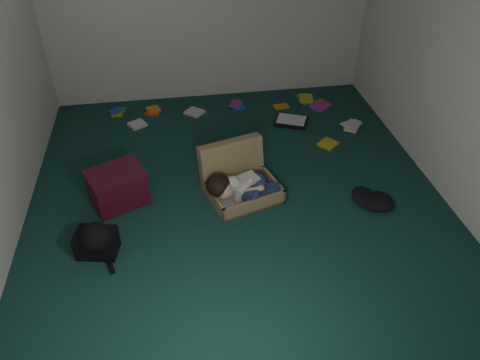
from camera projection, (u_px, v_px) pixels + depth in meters
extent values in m
plane|color=#143B33|center=(238.00, 199.00, 4.58)|extent=(4.50, 4.50, 0.00)
plane|color=silver|center=(317.00, 296.00, 2.02)|extent=(4.50, 0.00, 4.50)
plane|color=silver|center=(465.00, 60.00, 4.04)|extent=(0.00, 4.50, 4.50)
cube|color=#9E8157|center=(245.00, 193.00, 4.54)|extent=(0.76, 0.63, 0.15)
cube|color=silver|center=(245.00, 196.00, 4.56)|extent=(0.69, 0.56, 0.02)
cube|color=#9E8157|center=(231.00, 163.00, 4.66)|extent=(0.69, 0.38, 0.48)
cube|color=beige|center=(244.00, 187.00, 4.47)|extent=(0.32, 0.26, 0.21)
sphere|color=tan|center=(225.00, 190.00, 4.34)|extent=(0.18, 0.18, 0.18)
ellipsoid|color=black|center=(219.00, 185.00, 4.35)|extent=(0.24, 0.25, 0.20)
ellipsoid|color=navy|center=(256.00, 183.00, 4.52)|extent=(0.22, 0.25, 0.20)
cube|color=navy|center=(254.00, 192.00, 4.43)|extent=(0.27, 0.25, 0.13)
cube|color=navy|center=(268.00, 190.00, 4.48)|extent=(0.23, 0.12, 0.10)
sphere|color=white|center=(274.00, 188.00, 4.54)|extent=(0.10, 0.10, 0.10)
sphere|color=white|center=(278.00, 192.00, 4.50)|extent=(0.09, 0.09, 0.09)
cylinder|color=tan|center=(254.00, 190.00, 4.37)|extent=(0.18, 0.10, 0.06)
cube|color=#440D1D|center=(118.00, 188.00, 4.45)|extent=(0.60, 0.55, 0.33)
cube|color=#440D1D|center=(115.00, 174.00, 4.34)|extent=(0.63, 0.57, 0.02)
cube|color=black|center=(291.00, 121.00, 5.73)|extent=(0.46, 0.41, 0.05)
cube|color=white|center=(291.00, 119.00, 5.71)|extent=(0.41, 0.36, 0.01)
cube|color=gold|center=(118.00, 113.00, 5.93)|extent=(0.22, 0.16, 0.02)
cube|color=#D3441C|center=(153.00, 112.00, 5.95)|extent=(0.27, 0.26, 0.02)
cube|color=silver|center=(195.00, 113.00, 5.93)|extent=(0.22, 0.26, 0.02)
cube|color=#1F4CA9|center=(238.00, 106.00, 6.07)|extent=(0.23, 0.26, 0.02)
cube|color=orange|center=(281.00, 106.00, 6.06)|extent=(0.27, 0.25, 0.02)
cube|color=#25884A|center=(306.00, 100.00, 6.21)|extent=(0.23, 0.18, 0.02)
cube|color=#A5299C|center=(320.00, 107.00, 6.05)|extent=(0.27, 0.27, 0.02)
cube|color=beige|center=(353.00, 126.00, 5.66)|extent=(0.20, 0.25, 0.02)
cube|color=gold|center=(328.00, 144.00, 5.34)|extent=(0.24, 0.27, 0.02)
cube|color=#D3441C|center=(323.00, 103.00, 6.13)|extent=(0.27, 0.25, 0.02)
cube|color=silver|center=(137.00, 125.00, 5.68)|extent=(0.24, 0.20, 0.02)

